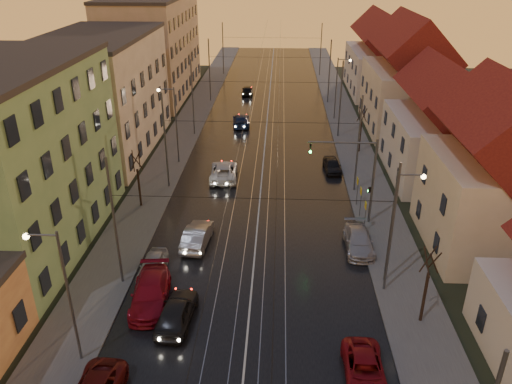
# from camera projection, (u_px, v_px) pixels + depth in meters

# --- Properties ---
(road) EXTENTS (16.00, 120.00, 0.04)m
(road) POSITION_uv_depth(u_px,v_px,m) (266.00, 133.00, 60.73)
(road) COLOR black
(road) RESTS_ON ground
(sidewalk_left) EXTENTS (4.00, 120.00, 0.15)m
(sidewalk_left) POSITION_uv_depth(u_px,v_px,m) (185.00, 131.00, 61.14)
(sidewalk_left) COLOR #4C4C4C
(sidewalk_left) RESTS_ON ground
(sidewalk_right) EXTENTS (4.00, 120.00, 0.15)m
(sidewalk_right) POSITION_uv_depth(u_px,v_px,m) (349.00, 134.00, 60.27)
(sidewalk_right) COLOR #4C4C4C
(sidewalk_right) RESTS_ON ground
(tram_rail_0) EXTENTS (0.06, 120.00, 0.03)m
(tram_rail_0) POSITION_uv_depth(u_px,v_px,m) (248.00, 132.00, 60.81)
(tram_rail_0) COLOR gray
(tram_rail_0) RESTS_ON road
(tram_rail_1) EXTENTS (0.06, 120.00, 0.03)m
(tram_rail_1) POSITION_uv_depth(u_px,v_px,m) (260.00, 133.00, 60.74)
(tram_rail_1) COLOR gray
(tram_rail_1) RESTS_ON road
(tram_rail_2) EXTENTS (0.06, 120.00, 0.03)m
(tram_rail_2) POSITION_uv_depth(u_px,v_px,m) (272.00, 133.00, 60.68)
(tram_rail_2) COLOR gray
(tram_rail_2) RESTS_ON road
(tram_rail_3) EXTENTS (0.06, 120.00, 0.03)m
(tram_rail_3) POSITION_uv_depth(u_px,v_px,m) (284.00, 133.00, 60.61)
(tram_rail_3) COLOR gray
(tram_rail_3) RESTS_ON road
(apartment_left_1) EXTENTS (10.00, 18.00, 13.00)m
(apartment_left_1) POSITION_uv_depth(u_px,v_px,m) (9.00, 162.00, 35.27)
(apartment_left_1) COLOR #618D59
(apartment_left_1) RESTS_ON ground
(apartment_left_2) EXTENTS (10.00, 20.00, 12.00)m
(apartment_left_2) POSITION_uv_depth(u_px,v_px,m) (102.00, 96.00, 53.49)
(apartment_left_2) COLOR tan
(apartment_left_2) RESTS_ON ground
(apartment_left_3) EXTENTS (10.00, 24.00, 14.00)m
(apartment_left_3) POSITION_uv_depth(u_px,v_px,m) (153.00, 48.00, 74.67)
(apartment_left_3) COLOR #8F7D5C
(apartment_left_3) RESTS_ON ground
(house_right_1) EXTENTS (8.67, 10.20, 10.80)m
(house_right_1) POSITION_uv_depth(u_px,v_px,m) (497.00, 179.00, 35.13)
(house_right_1) COLOR beige
(house_right_1) RESTS_ON ground
(house_right_2) EXTENTS (9.18, 12.24, 9.20)m
(house_right_2) POSITION_uv_depth(u_px,v_px,m) (442.00, 131.00, 47.18)
(house_right_2) COLOR silver
(house_right_2) RESTS_ON ground
(house_right_3) EXTENTS (9.18, 14.28, 11.50)m
(house_right_3) POSITION_uv_depth(u_px,v_px,m) (408.00, 82.00, 60.18)
(house_right_3) COLOR beige
(house_right_3) RESTS_ON ground
(house_right_4) EXTENTS (9.18, 16.32, 10.00)m
(house_right_4) POSITION_uv_depth(u_px,v_px,m) (381.00, 59.00, 76.72)
(house_right_4) COLOR silver
(house_right_4) RESTS_ON ground
(catenary_pole_l_1) EXTENTS (0.16, 0.16, 9.00)m
(catenary_pole_l_1) POSITION_uv_depth(u_px,v_px,m) (115.00, 224.00, 31.25)
(catenary_pole_l_1) COLOR #595B60
(catenary_pole_l_1) RESTS_ON ground
(catenary_pole_r_1) EXTENTS (0.16, 0.16, 9.00)m
(catenary_pole_r_1) POSITION_uv_depth(u_px,v_px,m) (392.00, 231.00, 30.50)
(catenary_pole_r_1) COLOR #595B60
(catenary_pole_r_1) RESTS_ON ground
(catenary_pole_l_2) EXTENTS (0.16, 0.16, 9.00)m
(catenary_pole_l_2) POSITION_uv_depth(u_px,v_px,m) (165.00, 142.00, 44.75)
(catenary_pole_l_2) COLOR #595B60
(catenary_pole_l_2) RESTS_ON ground
(catenary_pole_r_2) EXTENTS (0.16, 0.16, 9.00)m
(catenary_pole_r_2) POSITION_uv_depth(u_px,v_px,m) (358.00, 145.00, 44.01)
(catenary_pole_r_2) COLOR #595B60
(catenary_pole_r_2) RESTS_ON ground
(catenary_pole_l_3) EXTENTS (0.16, 0.16, 9.00)m
(catenary_pole_l_3) POSITION_uv_depth(u_px,v_px,m) (193.00, 98.00, 58.26)
(catenary_pole_l_3) COLOR #595B60
(catenary_pole_l_3) RESTS_ON ground
(catenary_pole_r_3) EXTENTS (0.16, 0.16, 9.00)m
(catenary_pole_r_3) POSITION_uv_depth(u_px,v_px,m) (340.00, 100.00, 57.51)
(catenary_pole_r_3) COLOR #595B60
(catenary_pole_r_3) RESTS_ON ground
(catenary_pole_l_4) EXTENTS (0.16, 0.16, 9.00)m
(catenary_pole_l_4) POSITION_uv_depth(u_px,v_px,m) (210.00, 71.00, 71.76)
(catenary_pole_l_4) COLOR #595B60
(catenary_pole_l_4) RESTS_ON ground
(catenary_pole_r_4) EXTENTS (0.16, 0.16, 9.00)m
(catenary_pole_r_4) POSITION_uv_depth(u_px,v_px,m) (329.00, 72.00, 71.01)
(catenary_pole_r_4) COLOR #595B60
(catenary_pole_r_4) RESTS_ON ground
(catenary_pole_l_5) EXTENTS (0.16, 0.16, 9.00)m
(catenary_pole_l_5) POSITION_uv_depth(u_px,v_px,m) (223.00, 49.00, 87.97)
(catenary_pole_l_5) COLOR #595B60
(catenary_pole_l_5) RESTS_ON ground
(catenary_pole_r_5) EXTENTS (0.16, 0.16, 9.00)m
(catenary_pole_r_5) POSITION_uv_depth(u_px,v_px,m) (321.00, 50.00, 87.22)
(catenary_pole_r_5) COLOR #595B60
(catenary_pole_r_5) RESTS_ON ground
(street_lamp_0) EXTENTS (1.75, 0.32, 8.00)m
(street_lamp_0) POSITION_uv_depth(u_px,v_px,m) (61.00, 286.00, 24.80)
(street_lamp_0) COLOR #595B60
(street_lamp_0) RESTS_ON ground
(street_lamp_1) EXTENTS (1.75, 0.32, 8.00)m
(street_lamp_1) POSITION_uv_depth(u_px,v_px,m) (397.00, 217.00, 31.21)
(street_lamp_1) COLOR #595B60
(street_lamp_1) RESTS_ON ground
(street_lamp_2) EXTENTS (1.75, 0.32, 8.00)m
(street_lamp_2) POSITION_uv_depth(u_px,v_px,m) (173.00, 118.00, 50.01)
(street_lamp_2) COLOR #595B60
(street_lamp_2) RESTS_ON ground
(street_lamp_3) EXTENTS (1.75, 0.32, 8.00)m
(street_lamp_3) POSITION_uv_depth(u_px,v_px,m) (339.00, 83.00, 63.62)
(street_lamp_3) COLOR #595B60
(street_lamp_3) RESTS_ON ground
(traffic_light_mast) EXTENTS (5.30, 0.32, 7.20)m
(traffic_light_mast) POSITION_uv_depth(u_px,v_px,m) (361.00, 171.00, 38.59)
(traffic_light_mast) COLOR #595B60
(traffic_light_mast) RESTS_ON ground
(bare_tree_0) EXTENTS (1.09, 1.09, 5.11)m
(bare_tree_0) POSITION_uv_depth(u_px,v_px,m) (139.00, 180.00, 42.10)
(bare_tree_0) COLOR black
(bare_tree_0) RESTS_ON ground
(bare_tree_1) EXTENTS (1.09, 1.09, 5.11)m
(bare_tree_1) POSITION_uv_depth(u_px,v_px,m) (426.00, 288.00, 28.61)
(bare_tree_1) COLOR black
(bare_tree_1) RESTS_ON ground
(bare_tree_2) EXTENTS (1.09, 1.09, 5.11)m
(bare_tree_2) POSITION_uv_depth(u_px,v_px,m) (361.00, 131.00, 53.80)
(bare_tree_2) COLOR black
(bare_tree_2) RESTS_ON ground
(driving_car_0) EXTENTS (2.18, 4.73, 1.57)m
(driving_car_0) POSITION_uv_depth(u_px,v_px,m) (177.00, 312.00, 29.33)
(driving_car_0) COLOR black
(driving_car_0) RESTS_ON ground
(driving_car_1) EXTENTS (2.02, 4.80, 1.54)m
(driving_car_1) POSITION_uv_depth(u_px,v_px,m) (197.00, 235.00, 37.26)
(driving_car_1) COLOR gray
(driving_car_1) RESTS_ON ground
(driving_car_2) EXTENTS (2.83, 5.61, 1.52)m
(driving_car_2) POSITION_uv_depth(u_px,v_px,m) (224.00, 171.00, 48.24)
(driving_car_2) COLOR silver
(driving_car_2) RESTS_ON ground
(driving_car_3) EXTENTS (2.53, 5.21, 1.46)m
(driving_car_3) POSITION_uv_depth(u_px,v_px,m) (241.00, 120.00, 63.04)
(driving_car_3) COLOR #162242
(driving_car_3) RESTS_ON ground
(driving_car_4) EXTENTS (1.76, 4.16, 1.41)m
(driving_car_4) POSITION_uv_depth(u_px,v_px,m) (247.00, 90.00, 76.74)
(driving_car_4) COLOR black
(driving_car_4) RESTS_ON ground
(parked_left_2) EXTENTS (2.77, 5.65, 1.58)m
(parked_left_2) POSITION_uv_depth(u_px,v_px,m) (150.00, 293.00, 30.96)
(parked_left_2) COLOR maroon
(parked_left_2) RESTS_ON ground
(parked_left_3) EXTENTS (1.67, 3.86, 1.30)m
(parked_left_3) POSITION_uv_depth(u_px,v_px,m) (153.00, 265.00, 33.95)
(parked_left_3) COLOR #A8A9AE
(parked_left_3) RESTS_ON ground
(parked_right_0) EXTENTS (2.10, 4.48, 1.24)m
(parked_right_0) POSITION_uv_depth(u_px,v_px,m) (365.00, 370.00, 25.45)
(parked_right_0) COLOR maroon
(parked_right_0) RESTS_ON ground
(parked_right_1) EXTENTS (1.96, 4.80, 1.39)m
(parked_right_1) POSITION_uv_depth(u_px,v_px,m) (358.00, 241.00, 36.73)
(parked_right_1) COLOR #AAA9AF
(parked_right_1) RESTS_ON ground
(parked_right_2) EXTENTS (1.84, 4.01, 1.33)m
(parked_right_2) POSITION_uv_depth(u_px,v_px,m) (332.00, 165.00, 49.83)
(parked_right_2) COLOR black
(parked_right_2) RESTS_ON ground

